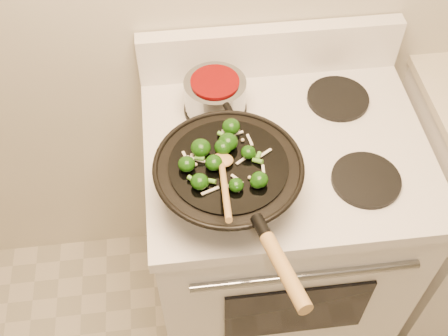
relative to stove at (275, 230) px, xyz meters
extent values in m
cube|color=white|center=(0.00, 0.00, -0.03)|extent=(0.76, 0.64, 0.88)
cube|color=white|center=(0.00, 0.00, 0.43)|extent=(0.78, 0.66, 0.04)
cube|color=white|center=(0.00, 0.30, 0.53)|extent=(0.78, 0.05, 0.16)
cylinder|color=gray|center=(0.00, -0.33, 0.31)|extent=(0.60, 0.02, 0.02)
cube|color=black|center=(0.00, -0.33, 0.08)|extent=(0.42, 0.01, 0.28)
cylinder|color=black|center=(-0.18, -0.15, 0.46)|extent=(0.18, 0.18, 0.01)
cylinder|color=black|center=(0.18, -0.15, 0.46)|extent=(0.18, 0.18, 0.01)
cylinder|color=black|center=(-0.18, 0.15, 0.46)|extent=(0.18, 0.18, 0.01)
cylinder|color=black|center=(0.18, 0.15, 0.46)|extent=(0.18, 0.18, 0.01)
torus|color=black|center=(-0.18, -0.15, 0.57)|extent=(0.36, 0.36, 0.01)
cylinder|color=black|center=(-0.18, -0.15, 0.57)|extent=(0.29, 0.29, 0.01)
cylinder|color=black|center=(-0.13, -0.35, 0.60)|extent=(0.04, 0.07, 0.04)
cylinder|color=#AF8345|center=(-0.11, -0.47, 0.62)|extent=(0.07, 0.19, 0.06)
ellipsoid|color=#113908|center=(-0.17, -0.10, 0.59)|extent=(0.05, 0.05, 0.04)
cylinder|color=#41772B|center=(-0.16, -0.10, 0.58)|extent=(0.02, 0.01, 0.01)
ellipsoid|color=#113908|center=(-0.12, -0.22, 0.59)|extent=(0.04, 0.04, 0.04)
ellipsoid|color=#113908|center=(-0.28, -0.15, 0.59)|extent=(0.04, 0.04, 0.04)
ellipsoid|color=#113908|center=(-0.16, -0.05, 0.59)|extent=(0.04, 0.04, 0.04)
cylinder|color=#41772B|center=(-0.15, -0.05, 0.58)|extent=(0.02, 0.02, 0.01)
ellipsoid|color=#113908|center=(-0.17, -0.23, 0.59)|extent=(0.04, 0.04, 0.03)
ellipsoid|color=#113908|center=(-0.12, -0.22, 0.59)|extent=(0.03, 0.03, 0.03)
ellipsoid|color=#113908|center=(-0.25, -0.21, 0.59)|extent=(0.04, 0.04, 0.04)
cylinder|color=#41772B|center=(-0.24, -0.21, 0.58)|extent=(0.02, 0.02, 0.01)
ellipsoid|color=#113908|center=(-0.19, -0.11, 0.59)|extent=(0.04, 0.04, 0.04)
ellipsoid|color=#113908|center=(-0.24, -0.11, 0.59)|extent=(0.05, 0.05, 0.04)
ellipsoid|color=#113908|center=(-0.13, -0.13, 0.59)|extent=(0.04, 0.04, 0.03)
cylinder|color=#41772B|center=(-0.12, -0.13, 0.58)|extent=(0.02, 0.02, 0.02)
ellipsoid|color=#113908|center=(-0.22, -0.16, 0.59)|extent=(0.04, 0.04, 0.04)
cube|color=white|center=(-0.23, -0.23, 0.58)|extent=(0.04, 0.02, 0.00)
cube|color=white|center=(-0.10, -0.19, 0.58)|extent=(0.01, 0.04, 0.00)
cube|color=white|center=(-0.14, -0.14, 0.58)|extent=(0.04, 0.03, 0.00)
cube|color=white|center=(-0.18, -0.22, 0.58)|extent=(0.04, 0.03, 0.00)
cube|color=white|center=(-0.28, -0.13, 0.58)|extent=(0.02, 0.05, 0.00)
cube|color=white|center=(-0.09, -0.13, 0.58)|extent=(0.04, 0.03, 0.00)
cube|color=white|center=(-0.17, -0.20, 0.58)|extent=(0.03, 0.03, 0.00)
cube|color=white|center=(-0.12, -0.09, 0.58)|extent=(0.01, 0.04, 0.00)
cube|color=white|center=(-0.15, -0.06, 0.58)|extent=(0.04, 0.02, 0.00)
cube|color=white|center=(-0.18, -0.07, 0.58)|extent=(0.01, 0.04, 0.00)
cube|color=white|center=(-0.26, -0.13, 0.58)|extent=(0.05, 0.03, 0.00)
cylinder|color=#529831|center=(-0.18, -0.08, 0.58)|extent=(0.03, 0.02, 0.02)
cylinder|color=#529831|center=(-0.22, -0.20, 0.58)|extent=(0.02, 0.02, 0.02)
cylinder|color=#529831|center=(-0.25, -0.13, 0.58)|extent=(0.02, 0.02, 0.01)
cylinder|color=#529831|center=(-0.19, -0.06, 0.58)|extent=(0.03, 0.01, 0.01)
cylinder|color=#529831|center=(-0.11, -0.14, 0.58)|extent=(0.01, 0.03, 0.01)
cylinder|color=#529831|center=(-0.25, -0.10, 0.58)|extent=(0.03, 0.02, 0.02)
cylinder|color=#529831|center=(-0.11, -0.16, 0.58)|extent=(0.02, 0.02, 0.01)
cylinder|color=#529831|center=(-0.27, -0.19, 0.58)|extent=(0.03, 0.02, 0.02)
sphere|color=#CDB890|center=(-0.14, -0.20, 0.58)|extent=(0.01, 0.01, 0.01)
sphere|color=#CDB890|center=(-0.14, -0.08, 0.58)|extent=(0.01, 0.01, 0.01)
sphere|color=#CDB890|center=(-0.26, -0.15, 0.58)|extent=(0.01, 0.01, 0.01)
sphere|color=#CDB890|center=(-0.13, -0.12, 0.58)|extent=(0.01, 0.01, 0.01)
sphere|color=#CDB890|center=(-0.26, -0.12, 0.58)|extent=(0.01, 0.01, 0.01)
ellipsoid|color=#AF8345|center=(-0.20, -0.15, 0.58)|extent=(0.06, 0.05, 0.02)
cylinder|color=#AF8345|center=(-0.20, -0.27, 0.63)|extent=(0.03, 0.23, 0.11)
cylinder|color=gray|center=(-0.18, 0.15, 0.51)|extent=(0.17, 0.17, 0.10)
cylinder|color=#620404|center=(-0.18, 0.15, 0.56)|extent=(0.13, 0.13, 0.01)
cylinder|color=black|center=(-0.15, 0.01, 0.55)|extent=(0.04, 0.11, 0.02)
camera|label=1|loc=(-0.29, -0.98, 1.61)|focal=45.00mm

